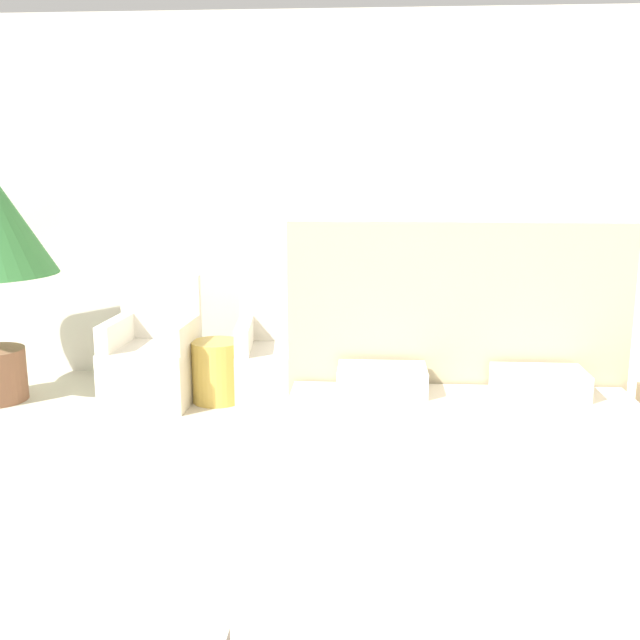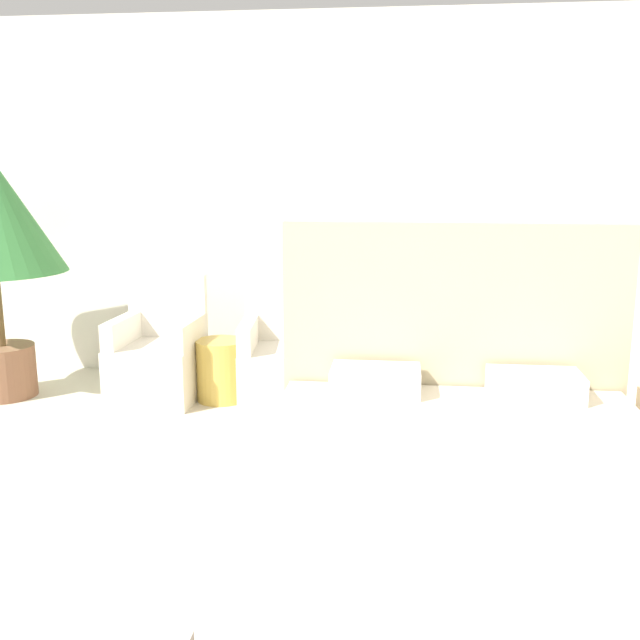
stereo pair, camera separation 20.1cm
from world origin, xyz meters
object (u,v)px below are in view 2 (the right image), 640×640
at_px(bed, 463,492).
at_px(armchair_near_window_right, 284,365).
at_px(armchair_near_window_left, 158,361).
at_px(side_table, 221,370).

distance_m(bed, armchair_near_window_right, 2.32).
bearing_deg(armchair_near_window_left, bed, -41.92).
xyz_separation_m(bed, side_table, (-1.61, 2.04, -0.07)).
bearing_deg(bed, armchair_near_window_right, 119.28).
xyz_separation_m(armchair_near_window_left, armchair_near_window_right, (0.96, -0.00, 0.00)).
relative_size(armchair_near_window_left, side_table, 1.99).
xyz_separation_m(bed, armchair_near_window_left, (-2.09, 2.02, -0.01)).
bearing_deg(side_table, armchair_near_window_right, -2.09).
bearing_deg(armchair_near_window_right, bed, -65.88).
bearing_deg(bed, armchair_near_window_left, 136.01).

